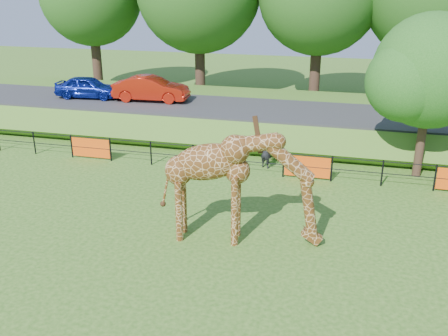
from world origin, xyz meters
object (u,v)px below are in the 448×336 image
Objects in this scene: car_red at (151,89)px; giraffe at (241,187)px; visitor at (266,151)px; car_blue at (88,87)px; tree_east at (433,76)px.

giraffe is at bearing -151.18° from car_red.
visitor is at bearing -129.78° from car_red.
car_red is (-8.00, 12.15, 0.30)m from giraffe.
car_blue is at bearing 128.82° from giraffe.
giraffe is at bearing -129.20° from tree_east.
tree_east reaches higher than visitor.
car_red reaches higher than visitor.
giraffe reaches higher than car_red.
tree_east is (6.52, 0.70, 3.52)m from visitor.
visitor is 7.45m from tree_east.
visitor is 0.22× the size of tree_east.
car_blue is 0.55× the size of tree_east.
car_red is (3.87, 0.20, 0.07)m from car_blue.
giraffe is 16.85m from car_blue.
car_red is at bearing -12.92° from visitor.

